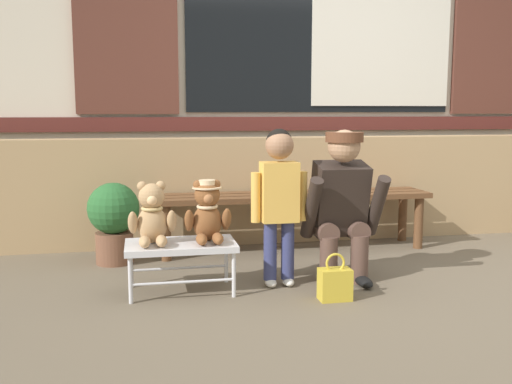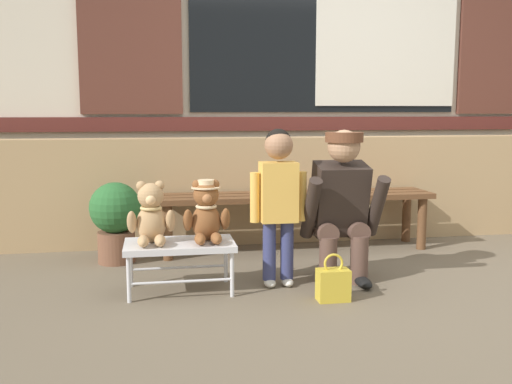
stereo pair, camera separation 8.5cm
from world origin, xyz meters
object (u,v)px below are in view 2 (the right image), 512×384
at_px(adult_crouching, 342,205).
at_px(potted_plant, 116,217).
at_px(small_display_bench, 180,248).
at_px(wooden_bench_long, 295,202).
at_px(handbag_on_ground, 333,284).
at_px(teddy_bear_with_hat, 206,212).
at_px(teddy_bear_plain, 151,215).
at_px(child_standing, 278,190).

relative_size(adult_crouching, potted_plant, 1.67).
height_order(small_display_bench, potted_plant, potted_plant).
xyz_separation_m(wooden_bench_long, handbag_on_ground, (-0.08, -1.21, -0.28)).
bearing_deg(handbag_on_ground, potted_plant, 139.43).
bearing_deg(teddy_bear_with_hat, handbag_on_ground, -24.83).
height_order(adult_crouching, handbag_on_ground, adult_crouching).
relative_size(teddy_bear_plain, handbag_on_ground, 1.34).
height_order(handbag_on_ground, potted_plant, potted_plant).
bearing_deg(small_display_bench, wooden_bench_long, 44.32).
relative_size(teddy_bear_plain, potted_plant, 0.64).
xyz_separation_m(teddy_bear_with_hat, potted_plant, (-0.57, 0.76, -0.15)).
bearing_deg(teddy_bear_plain, small_display_bench, -0.51).
relative_size(wooden_bench_long, adult_crouching, 2.21).
distance_m(teddy_bear_plain, potted_plant, 0.81).
relative_size(child_standing, handbag_on_ground, 3.52).
height_order(teddy_bear_plain, child_standing, child_standing).
bearing_deg(adult_crouching, handbag_on_ground, -114.16).
distance_m(teddy_bear_with_hat, child_standing, 0.45).
bearing_deg(teddy_bear_plain, adult_crouching, 2.74).
bearing_deg(wooden_bench_long, potted_plant, -174.15).
relative_size(child_standing, potted_plant, 1.68).
bearing_deg(teddy_bear_plain, wooden_bench_long, 39.70).
height_order(wooden_bench_long, small_display_bench, wooden_bench_long).
distance_m(small_display_bench, adult_crouching, 1.03).
height_order(teddy_bear_with_hat, potted_plant, teddy_bear_with_hat).
distance_m(teddy_bear_plain, adult_crouching, 1.17).
bearing_deg(wooden_bench_long, handbag_on_ground, -93.56).
relative_size(teddy_bear_plain, adult_crouching, 0.38).
relative_size(teddy_bear_with_hat, child_standing, 0.38).
distance_m(teddy_bear_plain, child_standing, 0.77).
xyz_separation_m(child_standing, adult_crouching, (0.41, 0.04, -0.11)).
bearing_deg(child_standing, wooden_bench_long, 69.84).
bearing_deg(adult_crouching, wooden_bench_long, 96.20).
bearing_deg(teddy_bear_with_hat, teddy_bear_plain, -179.87).
bearing_deg(adult_crouching, small_display_bench, -176.75).
bearing_deg(wooden_bench_long, teddy_bear_with_hat, -130.28).
height_order(wooden_bench_long, teddy_bear_plain, teddy_bear_plain).
bearing_deg(potted_plant, teddy_bear_plain, -71.65).
xyz_separation_m(small_display_bench, adult_crouching, (1.01, 0.06, 0.21)).
height_order(adult_crouching, potted_plant, adult_crouching).
xyz_separation_m(child_standing, potted_plant, (-1.01, 0.74, -0.27)).
xyz_separation_m(small_display_bench, child_standing, (0.60, 0.02, 0.33)).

